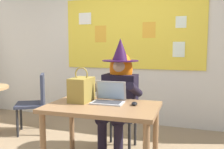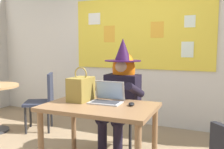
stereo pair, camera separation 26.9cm
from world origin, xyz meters
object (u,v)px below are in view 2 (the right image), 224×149
object	(u,v)px
desk_main	(100,114)
laptop	(107,98)
person_costumed	(121,89)
computer_mouse	(131,104)
chair_at_desk	(124,109)
chair_spare_by_window	(44,98)
handbag	(81,89)

from	to	relation	value
desk_main	laptop	size ratio (longest dim) A/B	3.32
person_costumed	laptop	bearing A→B (deg)	5.12
person_costumed	laptop	xyz separation A→B (m)	(0.04, -0.48, -0.01)
laptop	computer_mouse	size ratio (longest dim) A/B	3.38
chair_at_desk	chair_spare_by_window	distance (m)	1.41
computer_mouse	handbag	world-z (taller)	handbag
chair_at_desk	computer_mouse	size ratio (longest dim) A/B	8.68
desk_main	person_costumed	distance (m)	0.63
handbag	desk_main	bearing A→B (deg)	-18.24
person_costumed	handbag	distance (m)	0.59
chair_at_desk	chair_spare_by_window	size ratio (longest dim) A/B	0.99
chair_at_desk	computer_mouse	world-z (taller)	chair_at_desk
person_costumed	chair_spare_by_window	world-z (taller)	person_costumed
chair_at_desk	person_costumed	world-z (taller)	person_costumed
chair_at_desk	desk_main	bearing A→B (deg)	-0.41
computer_mouse	chair_spare_by_window	xyz separation A→B (m)	(-1.74, 0.73, -0.23)
desk_main	computer_mouse	world-z (taller)	computer_mouse
chair_at_desk	person_costumed	distance (m)	0.31
person_costumed	handbag	world-z (taller)	person_costumed
computer_mouse	laptop	bearing A→B (deg)	159.83
desk_main	chair_at_desk	xyz separation A→B (m)	(-0.02, 0.73, -0.12)
person_costumed	laptop	size ratio (longest dim) A/B	4.07
chair_spare_by_window	handbag	bearing A→B (deg)	116.79
computer_mouse	chair_at_desk	bearing A→B (deg)	104.51
computer_mouse	chair_spare_by_window	distance (m)	1.90
person_costumed	computer_mouse	xyz separation A→B (m)	(0.33, -0.51, -0.05)
handbag	chair_spare_by_window	xyz separation A→B (m)	(-1.15, 0.73, -0.35)
handbag	chair_at_desk	bearing A→B (deg)	68.12
desk_main	person_costumed	bearing A→B (deg)	91.90
chair_spare_by_window	desk_main	bearing A→B (deg)	119.32
handbag	person_costumed	bearing A→B (deg)	63.37
chair_at_desk	handbag	xyz separation A→B (m)	(-0.26, -0.64, 0.35)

